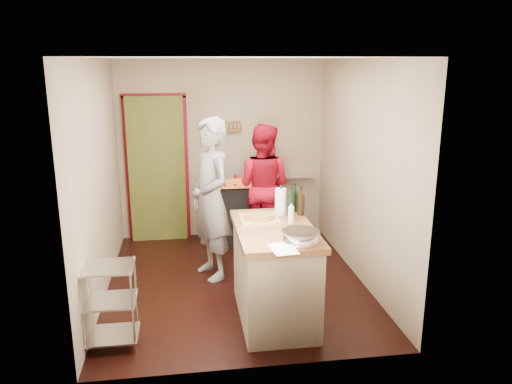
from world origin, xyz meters
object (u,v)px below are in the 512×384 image
Objects in this scene: wire_shelving at (110,302)px; island at (275,271)px; person_stripe at (211,200)px; person_red at (262,186)px; stove at (228,211)px.

wire_shelving is 0.57× the size of island.
person_red is at bearing 119.23° from person_stripe.
wire_shelving is at bearing -58.02° from person_stripe.
stove is 2.94m from wire_shelving.
person_stripe reaches higher than island.
person_stripe is 1.12× the size of person_red.
person_stripe is 1.25m from person_red.
island is at bearing 110.12° from person_red.
wire_shelving is 0.46× the size of person_red.
wire_shelving is at bearing 78.86° from person_red.
stove is 1.26× the size of wire_shelving.
person_red reaches higher than wire_shelving.
person_stripe is (1.02, 1.42, 0.53)m from wire_shelving.
island is (0.26, -2.32, 0.06)m from stove.
person_stripe is at bearing 54.45° from wire_shelving.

